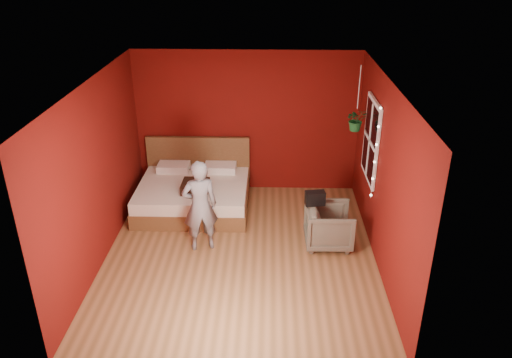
% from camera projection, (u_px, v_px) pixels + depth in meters
% --- Properties ---
extents(floor, '(4.50, 4.50, 0.00)m').
position_uv_depth(floor, '(241.00, 253.00, 7.52)').
color(floor, '#92603A').
rests_on(floor, ground).
extents(room_walls, '(4.04, 4.54, 2.62)m').
position_uv_depth(room_walls, '(239.00, 150.00, 6.79)').
color(room_walls, '#5E0D09').
rests_on(room_walls, ground).
extents(window, '(0.05, 0.97, 1.27)m').
position_uv_depth(window, '(371.00, 140.00, 7.63)').
color(window, white).
rests_on(window, room_walls).
extents(fairy_lights, '(0.04, 0.04, 1.45)m').
position_uv_depth(fairy_lights, '(376.00, 153.00, 7.16)').
color(fairy_lights, silver).
rests_on(fairy_lights, room_walls).
extents(bed, '(1.89, 1.61, 1.04)m').
position_uv_depth(bed, '(194.00, 192.00, 8.76)').
color(bed, brown).
rests_on(bed, ground).
extents(person, '(0.60, 0.48, 1.44)m').
position_uv_depth(person, '(200.00, 206.00, 7.35)').
color(person, slate).
rests_on(person, ground).
extents(armchair, '(0.73, 0.71, 0.65)m').
position_uv_depth(armchair, '(329.00, 226.00, 7.61)').
color(armchair, '#625D4D').
rests_on(armchair, ground).
extents(handbag, '(0.32, 0.19, 0.21)m').
position_uv_depth(handbag, '(315.00, 198.00, 7.51)').
color(handbag, black).
rests_on(handbag, armchair).
extents(throw_pillow, '(0.45, 0.45, 0.16)m').
position_uv_depth(throw_pillow, '(195.00, 186.00, 8.32)').
color(throw_pillow, black).
rests_on(throw_pillow, bed).
extents(hanging_plant, '(0.38, 0.35, 1.03)m').
position_uv_depth(hanging_plant, '(356.00, 120.00, 7.73)').
color(hanging_plant, silver).
rests_on(hanging_plant, room_walls).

